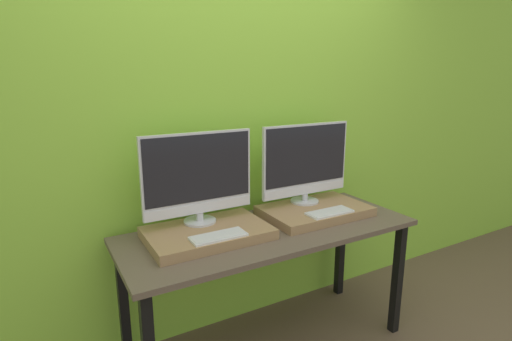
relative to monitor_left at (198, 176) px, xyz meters
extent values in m
cube|color=#8CC638|center=(0.35, 0.24, 0.22)|extent=(8.00, 0.04, 2.60)
cube|color=brown|center=(0.35, -0.16, -0.33)|extent=(1.67, 0.65, 0.03)
cube|color=black|center=(1.13, -0.42, -0.71)|extent=(0.05, 0.05, 0.73)
cube|color=black|center=(-0.42, 0.11, -0.71)|extent=(0.05, 0.05, 0.73)
cube|color=black|center=(1.13, 0.11, -0.71)|extent=(0.05, 0.05, 0.73)
cube|color=#99754C|center=(0.00, -0.11, -0.29)|extent=(0.64, 0.41, 0.05)
cylinder|color=silver|center=(0.00, 0.00, -0.25)|extent=(0.18, 0.18, 0.01)
cylinder|color=silver|center=(0.00, 0.00, -0.23)|extent=(0.04, 0.04, 0.04)
cube|color=silver|center=(0.00, 0.00, 0.01)|extent=(0.62, 0.02, 0.44)
cube|color=black|center=(0.00, -0.01, 0.04)|extent=(0.59, 0.00, 0.36)
cube|color=silver|center=(0.00, -0.01, -0.18)|extent=(0.61, 0.00, 0.06)
cube|color=silver|center=(0.00, -0.24, -0.25)|extent=(0.28, 0.11, 0.01)
cube|color=silver|center=(0.00, -0.24, -0.25)|extent=(0.27, 0.10, 0.00)
cube|color=#99754C|center=(0.71, -0.11, -0.29)|extent=(0.64, 0.41, 0.05)
cylinder|color=silver|center=(0.71, 0.00, -0.25)|extent=(0.18, 0.18, 0.01)
cylinder|color=silver|center=(0.71, 0.00, -0.23)|extent=(0.04, 0.04, 0.04)
cube|color=silver|center=(0.71, 0.00, 0.01)|extent=(0.62, 0.02, 0.44)
cube|color=black|center=(0.71, -0.01, 0.04)|extent=(0.59, 0.00, 0.36)
cube|color=silver|center=(0.71, -0.01, -0.18)|extent=(0.61, 0.00, 0.06)
cube|color=silver|center=(0.71, -0.24, -0.25)|extent=(0.28, 0.11, 0.01)
cube|color=silver|center=(0.71, -0.24, -0.25)|extent=(0.27, 0.10, 0.00)
camera|label=1|loc=(-0.75, -1.94, 0.53)|focal=28.00mm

